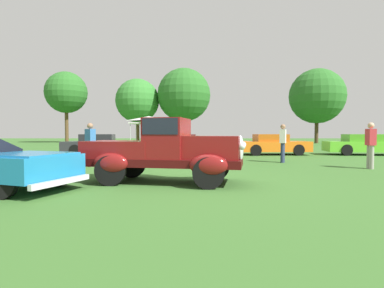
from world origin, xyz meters
The scene contains 14 objects.
ground_plane centered at (0.00, 0.00, 0.00)m, with size 120.00×120.00×0.00m, color #386628.
feature_pickup_truck centered at (-0.57, -0.17, 0.86)m, with size 4.36×2.42×1.70m.
show_car_charcoal centered at (-5.31, 9.91, 0.60)m, with size 4.37×2.08×1.22m.
show_car_burgundy centered at (-0.51, 8.57, 0.60)m, with size 4.50×1.77×1.22m.
show_car_orange centered at (4.94, 9.96, 0.60)m, with size 4.20×1.87×1.22m.
show_car_lime centered at (10.38, 9.79, 0.60)m, with size 4.76×2.24×1.22m.
spectator_near_truck centered at (-3.78, 3.56, 0.91)m, with size 0.46×0.44×1.69m.
spectator_between_cars centered at (4.14, 5.22, 0.91)m, with size 0.38×0.46×1.69m.
spectator_by_row centered at (6.66, 2.89, 0.91)m, with size 0.28×0.43×1.69m.
canopy_tent_left_field centered at (-3.57, 18.09, 2.42)m, with size 2.92×2.92×2.71m.
treeline_far_left centered at (-15.93, 31.24, 6.40)m, with size 5.26×5.26×9.05m.
treeline_mid_left centered at (-6.69, 30.44, 5.28)m, with size 5.44×5.44×8.01m.
treeline_center centered at (-0.86, 30.03, 5.94)m, with size 6.57×6.57×9.24m.
treeline_mid_right centered at (15.37, 29.37, 5.72)m, with size 6.64×6.64×9.05m.
Camera 1 is at (0.15, -8.34, 1.33)m, focal length 28.88 mm.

